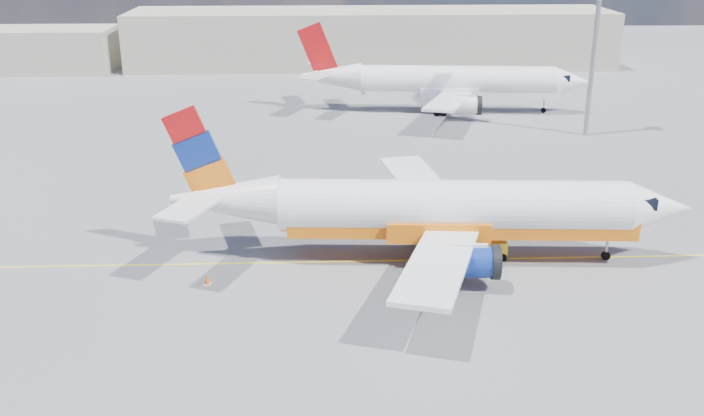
{
  "coord_description": "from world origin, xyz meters",
  "views": [
    {
      "loc": [
        -2.69,
        -41.89,
        19.94
      ],
      "look_at": [
        -0.8,
        3.17,
        3.5
      ],
      "focal_mm": 40.0,
      "sensor_mm": 36.0,
      "label": 1
    }
  ],
  "objects_px": {
    "main_jet": "(436,209)",
    "second_jet": "(448,83)",
    "gse_tug": "(485,246)",
    "traffic_cone": "(207,279)"
  },
  "relations": [
    {
      "from": "main_jet",
      "to": "second_jet",
      "type": "relative_size",
      "value": 1.0
    },
    {
      "from": "second_jet",
      "to": "traffic_cone",
      "type": "bearing_deg",
      "value": -110.23
    },
    {
      "from": "main_jet",
      "to": "traffic_cone",
      "type": "distance_m",
      "value": 14.54
    },
    {
      "from": "second_jet",
      "to": "gse_tug",
      "type": "relative_size",
      "value": 13.04
    },
    {
      "from": "main_jet",
      "to": "second_jet",
      "type": "distance_m",
      "value": 41.37
    },
    {
      "from": "gse_tug",
      "to": "traffic_cone",
      "type": "relative_size",
      "value": 4.2
    },
    {
      "from": "second_jet",
      "to": "traffic_cone",
      "type": "height_order",
      "value": "second_jet"
    },
    {
      "from": "gse_tug",
      "to": "traffic_cone",
      "type": "distance_m",
      "value": 17.34
    },
    {
      "from": "main_jet",
      "to": "second_jet",
      "type": "height_order",
      "value": "main_jet"
    },
    {
      "from": "gse_tug",
      "to": "traffic_cone",
      "type": "height_order",
      "value": "gse_tug"
    }
  ]
}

